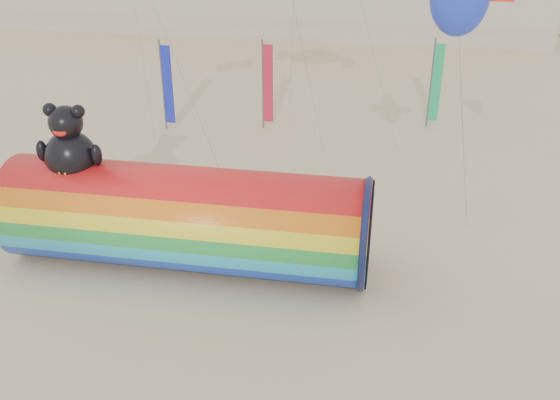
# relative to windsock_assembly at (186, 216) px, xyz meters

# --- Properties ---
(ground) EXTENTS (160.00, 160.00, 0.00)m
(ground) POSITION_rel_windsock_assembly_xyz_m (2.77, -0.36, -2.03)
(ground) COLOR #CCB58C
(ground) RESTS_ON ground
(windsock_assembly) EXTENTS (13.28, 4.05, 6.12)m
(windsock_assembly) POSITION_rel_windsock_assembly_xyz_m (0.00, 0.00, 0.00)
(windsock_assembly) COLOR red
(windsock_assembly) RESTS_ON ground
(festival_banners) EXTENTS (15.71, 3.20, 5.20)m
(festival_banners) POSITION_rel_windsock_assembly_xyz_m (1.30, 15.27, 0.61)
(festival_banners) COLOR #59595E
(festival_banners) RESTS_ON ground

